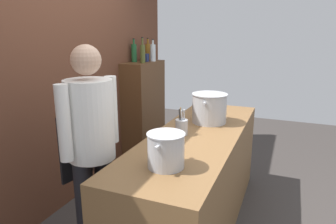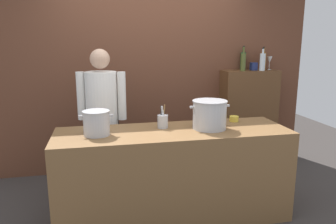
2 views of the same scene
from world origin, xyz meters
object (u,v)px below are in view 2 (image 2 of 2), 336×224
Objects in this scene: stockpot_small at (96,123)px; wine_bottle_amber at (263,61)px; utensil_crock at (163,121)px; wine_bottle_clear at (262,62)px; butter_jar at (234,119)px; wine_glass_tall at (270,60)px; stockpot_large at (210,115)px; wine_bottle_olive at (243,62)px; spice_tin_navy at (254,66)px; chef at (102,113)px; wine_bottle_green at (243,61)px.

wine_bottle_amber reaches higher than stockpot_small.
wine_bottle_clear is at bearing 32.38° from utensil_crock.
wine_glass_tall reaches higher than butter_jar.
stockpot_large is at bearing -134.19° from wine_bottle_amber.
wine_bottle_amber is at bearing -166.16° from wine_glass_tall.
stockpot_large is 2.15× the size of wine_glass_tall.
stockpot_small is 2.28m from wine_bottle_olive.
utensil_crock is at bearing 10.95° from stockpot_small.
wine_bottle_olive is at bearing -163.86° from spice_tin_navy.
stockpot_large reaches higher than stockpot_small.
chef reaches higher than spice_tin_navy.
chef is 7.26× the size of utensil_crock.
stockpot_small is at bearing -153.15° from wine_bottle_clear.
wine_bottle_clear is 0.91× the size of wine_bottle_olive.
chef reaches higher than wine_bottle_clear.
wine_bottle_clear reaches higher than butter_jar.
wine_glass_tall is (0.44, 0.11, 0.01)m from wine_bottle_olive.
stockpot_large is 1.63m from wine_bottle_clear.
wine_glass_tall is at bearing -153.04° from chef.
wine_bottle_green is 1.03× the size of wine_bottle_clear.
utensil_crock is (-0.44, 0.12, -0.07)m from stockpot_large.
stockpot_large reaches higher than utensil_crock.
wine_bottle_olive reaches higher than chef.
wine_bottle_amber is at bearing 57.81° from wine_bottle_clear.
stockpot_small is at bearing -171.04° from butter_jar.
stockpot_large is at bearing -130.98° from spice_tin_navy.
chef is 5.04× the size of wine_bottle_olive.
utensil_crock is at bearing -144.14° from spice_tin_navy.
wine_bottle_green is (1.94, 0.68, 0.51)m from chef.
stockpot_large is 1.74× the size of utensil_crock.
wine_bottle_clear is at bearing -5.05° from wine_bottle_olive.
wine_bottle_clear is at bearing 44.83° from stockpot_large.
wine_bottle_amber is at bearing -17.31° from wine_bottle_green.
wine_bottle_amber is (2.20, 0.60, 0.51)m from chef.
butter_jar is 1.17m from wine_bottle_olive.
chef is 4.18× the size of stockpot_large.
utensil_crock is (0.64, 0.12, -0.04)m from stockpot_small.
stockpot_large is (1.02, -0.62, 0.07)m from chef.
spice_tin_navy is at bearing 54.91° from butter_jar.
chef is 2.24m from wine_bottle_clear.
spice_tin_navy is (0.18, 0.05, -0.07)m from wine_bottle_olive.
utensil_crock is 2.12m from wine_glass_tall.
stockpot_large is 1.48m from wine_bottle_olive.
wine_glass_tall is 0.28m from spice_tin_navy.
stockpot_large is at bearing 0.10° from stockpot_small.
wine_bottle_clear is 1.63× the size of wine_glass_tall.
wine_bottle_clear reaches higher than spice_tin_navy.
wine_bottle_amber is at bearing 45.81° from stockpot_large.
wine_bottle_green reaches higher than spice_tin_navy.
wine_bottle_clear reaches higher than wine_glass_tall.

